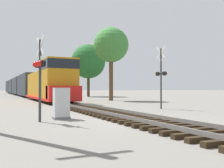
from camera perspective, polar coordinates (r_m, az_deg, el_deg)
name	(u,v)px	position (r m, az deg, el deg)	size (l,w,h in m)	color
ground_plane	(135,120)	(12.44, 4.97, -7.91)	(400.00, 400.00, 0.00)	slate
rail_track_bed	(135,118)	(12.42, 4.97, -7.29)	(2.60, 160.00, 0.31)	black
freight_train	(21,86)	(62.80, -19.19, -0.44)	(3.08, 78.99, 4.45)	#B77A14
crossing_signal_near	(39,68)	(12.22, -15.53, 3.28)	(0.46, 1.01, 3.87)	#333333
crossing_signal_far	(161,75)	(19.69, 10.67, 2.04)	(0.45, 1.01, 4.63)	#333333
relay_cabinet	(61,104)	(13.13, -10.98, -4.22)	(0.81, 0.60, 1.53)	slate
tree_far_right	(111,45)	(33.41, -0.20, 8.40)	(4.42, 4.42, 9.24)	brown
tree_mid_background	(88,61)	(50.41, -5.15, 4.90)	(6.55, 6.55, 9.98)	#473521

